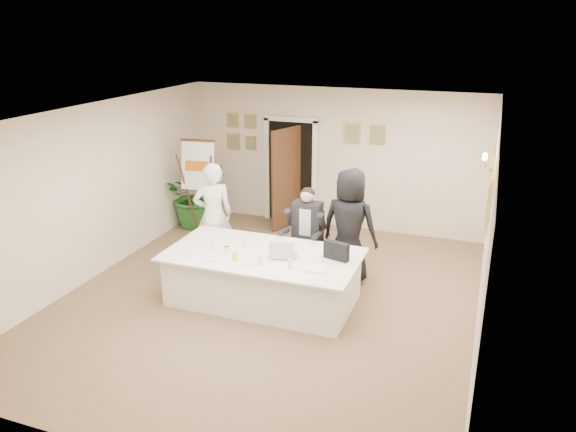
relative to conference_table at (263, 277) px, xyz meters
The scene contains 28 objects.
floor 0.41m from the conference_table, 59.12° to the left, with size 7.00×7.00×0.00m, color brown.
ceiling 2.41m from the conference_table, 59.12° to the left, with size 6.00×7.00×0.02m, color white.
wall_back 3.73m from the conference_table, 89.17° to the left, with size 6.00×0.10×2.80m, color beige.
wall_front 3.56m from the conference_table, 89.12° to the right, with size 6.00×0.10×2.80m, color beige.
wall_left 3.12m from the conference_table, behind, with size 0.10×7.00×2.80m, color beige.
wall_right 3.22m from the conference_table, ahead, with size 0.10×7.00×2.80m, color beige.
doorway 3.57m from the conference_table, 103.70° to the left, with size 1.14×0.86×2.20m.
pictures_back_wall 3.92m from the conference_table, 101.87° to the left, with size 3.40×0.06×0.80m, color gold, non-canonical shape.
pictures_right_wall 3.55m from the conference_table, 23.07° to the left, with size 0.06×2.20×0.80m, color gold, non-canonical shape.
wall_sconce 3.65m from the conference_table, 23.56° to the left, with size 0.20×0.30×0.24m, color gold, non-canonical shape.
conference_table is the anchor object (origin of this frame).
seated_man 1.26m from the conference_table, 76.46° to the left, with size 0.64×0.68×1.50m, color black, non-canonical shape.
flip_chart 3.17m from the conference_table, 135.12° to the left, with size 0.67×0.44×1.87m.
standing_man 1.70m from the conference_table, 143.68° to the left, with size 0.66×0.43×1.81m, color silver.
standing_woman 1.63m from the conference_table, 49.22° to the left, with size 0.91×0.59×1.86m, color black.
potted_palm 3.65m from the conference_table, 134.72° to the left, with size 1.21×1.05×1.35m, color #1E5B22.
laptop 0.62m from the conference_table, ahead, with size 0.36×0.38×0.28m, color #B7BABC, non-canonical shape.
laptop_bag 1.20m from the conference_table, ahead, with size 0.38×0.10×0.26m, color black.
paper_stack 1.03m from the conference_table, 18.71° to the right, with size 0.27×0.19×0.03m, color white.
plate_left 1.14m from the conference_table, 159.49° to the right, with size 0.24×0.24×0.01m, color white.
plate_mid 0.81m from the conference_table, 142.78° to the right, with size 0.20×0.20×0.01m, color white.
plate_near 0.61m from the conference_table, 101.28° to the right, with size 0.23×0.23×0.01m, color white.
glass_a 0.89m from the conference_table, 169.20° to the right, with size 0.06×0.06×0.14m, color silver.
glass_b 0.59m from the conference_table, 73.53° to the right, with size 0.07×0.07×0.14m, color silver.
glass_c 0.80m from the conference_table, 32.69° to the right, with size 0.06×0.06×0.14m, color silver.
glass_d 0.61m from the conference_table, 155.73° to the left, with size 0.06×0.06×0.14m, color silver.
oj_glass 0.65m from the conference_table, 123.98° to the right, with size 0.07×0.07×0.13m, color yellow.
steel_jug 0.69m from the conference_table, 160.89° to the right, with size 0.09×0.09×0.11m, color silver.
Camera 1 is at (2.92, -7.07, 4.00)m, focal length 35.00 mm.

